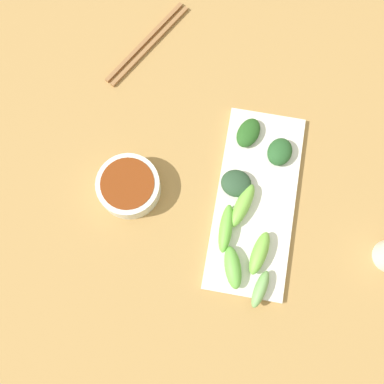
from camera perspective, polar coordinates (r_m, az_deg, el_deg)
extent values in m
cube|color=#A27B45|center=(0.89, 2.15, -1.51)|extent=(2.10, 2.10, 0.02)
cylinder|color=silver|center=(0.87, -7.77, 0.60)|extent=(0.12, 0.12, 0.04)
cylinder|color=maroon|center=(0.86, -7.83, 0.71)|extent=(0.10, 0.10, 0.03)
cube|color=silver|center=(0.88, 7.69, -1.11)|extent=(0.15, 0.35, 0.01)
ellipsoid|color=#60A840|center=(0.84, 4.96, -9.16)|extent=(0.05, 0.08, 0.03)
ellipsoid|color=#28462C|center=(0.86, 5.36, 1.07)|extent=(0.06, 0.06, 0.03)
ellipsoid|color=#255326|center=(0.89, 10.62, 4.84)|extent=(0.06, 0.06, 0.03)
ellipsoid|color=#72B341|center=(0.84, 8.19, -7.37)|extent=(0.04, 0.08, 0.03)
ellipsoid|color=#70A558|center=(0.84, 8.29, -11.64)|extent=(0.04, 0.07, 0.03)
ellipsoid|color=#65B43D|center=(0.84, 4.12, -4.44)|extent=(0.02, 0.09, 0.03)
ellipsoid|color=#24541D|center=(0.90, 6.85, 7.19)|extent=(0.06, 0.07, 0.02)
ellipsoid|color=#73B541|center=(0.85, 6.12, -1.73)|extent=(0.05, 0.09, 0.03)
cube|color=olive|center=(1.01, -5.82, 17.76)|extent=(0.12, 0.20, 0.01)
cube|color=olive|center=(1.00, -5.17, 17.33)|extent=(0.12, 0.20, 0.01)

